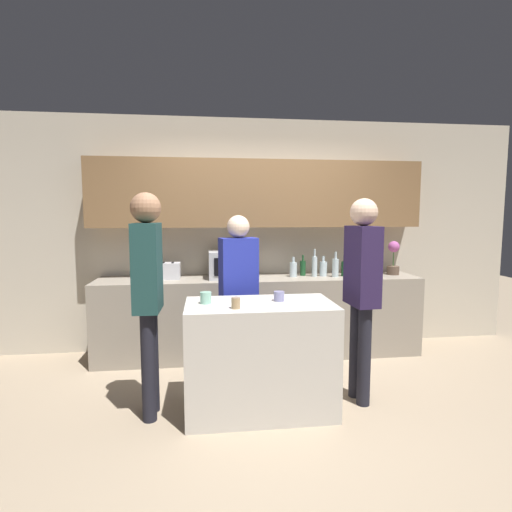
# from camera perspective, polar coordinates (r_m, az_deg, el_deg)

# --- Properties ---
(ground_plane) EXTENTS (14.00, 14.00, 0.00)m
(ground_plane) POSITION_cam_1_polar(r_m,az_deg,el_deg) (3.46, 3.87, -21.54)
(ground_plane) COLOR gray
(back_wall) EXTENTS (6.40, 0.40, 2.70)m
(back_wall) POSITION_cam_1_polar(r_m,az_deg,el_deg) (4.71, 0.14, 5.28)
(back_wall) COLOR beige
(back_wall) RESTS_ON ground_plane
(back_counter) EXTENTS (3.60, 0.62, 0.89)m
(back_counter) POSITION_cam_1_polar(r_m,az_deg,el_deg) (4.59, 0.57, -8.56)
(back_counter) COLOR gray
(back_counter) RESTS_ON ground_plane
(kitchen_island) EXTENTS (1.18, 0.63, 0.89)m
(kitchen_island) POSITION_cam_1_polar(r_m,az_deg,el_deg) (3.33, 0.55, -14.23)
(kitchen_island) COLOR beige
(kitchen_island) RESTS_ON ground_plane
(microwave) EXTENTS (0.52, 0.39, 0.30)m
(microwave) POSITION_cam_1_polar(r_m,az_deg,el_deg) (4.46, -3.42, -1.22)
(microwave) COLOR #B7BABC
(microwave) RESTS_ON back_counter
(toaster) EXTENTS (0.26, 0.16, 0.18)m
(toaster) POSITION_cam_1_polar(r_m,az_deg,el_deg) (4.48, -12.43, -2.09)
(toaster) COLOR silver
(toaster) RESTS_ON back_counter
(potted_plant) EXTENTS (0.14, 0.14, 0.40)m
(potted_plant) POSITION_cam_1_polar(r_m,az_deg,el_deg) (4.95, 19.04, -0.25)
(potted_plant) COLOR brown
(potted_plant) RESTS_ON back_counter
(bottle_0) EXTENTS (0.08, 0.08, 0.23)m
(bottle_0) POSITION_cam_1_polar(r_m,az_deg,el_deg) (4.55, 5.35, -1.89)
(bottle_0) COLOR silver
(bottle_0) RESTS_ON back_counter
(bottle_1) EXTENTS (0.07, 0.07, 0.24)m
(bottle_1) POSITION_cam_1_polar(r_m,az_deg,el_deg) (4.65, 6.71, -1.67)
(bottle_1) COLOR #194723
(bottle_1) RESTS_ON back_counter
(bottle_2) EXTENTS (0.06, 0.06, 0.32)m
(bottle_2) POSITION_cam_1_polar(r_m,az_deg,el_deg) (4.60, 8.35, -1.42)
(bottle_2) COLOR silver
(bottle_2) RESTS_ON back_counter
(bottle_3) EXTENTS (0.08, 0.08, 0.23)m
(bottle_3) POSITION_cam_1_polar(r_m,az_deg,el_deg) (4.65, 9.58, -1.76)
(bottle_3) COLOR silver
(bottle_3) RESTS_ON back_counter
(bottle_4) EXTENTS (0.07, 0.07, 0.29)m
(bottle_4) POSITION_cam_1_polar(r_m,az_deg,el_deg) (4.60, 11.28, -1.60)
(bottle_4) COLOR silver
(bottle_4) RESTS_ON back_counter
(bottle_5) EXTENTS (0.07, 0.07, 0.24)m
(bottle_5) POSITION_cam_1_polar(r_m,az_deg,el_deg) (4.69, 12.49, -1.72)
(bottle_5) COLOR #194723
(bottle_5) RESTS_ON back_counter
(bottle_6) EXTENTS (0.08, 0.08, 0.25)m
(bottle_6) POSITION_cam_1_polar(r_m,az_deg,el_deg) (4.77, 13.52, -1.57)
(bottle_6) COLOR #472814
(bottle_6) RESTS_ON back_counter
(cup_0) EXTENTS (0.09, 0.09, 0.09)m
(cup_0) POSITION_cam_1_polar(r_m,az_deg,el_deg) (3.20, -7.19, -5.94)
(cup_0) COLOR #8BC5AF
(cup_0) RESTS_ON kitchen_island
(cup_1) EXTENTS (0.07, 0.07, 0.08)m
(cup_1) POSITION_cam_1_polar(r_m,az_deg,el_deg) (3.01, -2.91, -6.72)
(cup_1) COLOR tan
(cup_1) RESTS_ON kitchen_island
(cup_2) EXTENTS (0.09, 0.09, 0.08)m
(cup_2) POSITION_cam_1_polar(r_m,az_deg,el_deg) (3.27, 3.32, -5.75)
(cup_2) COLOR #8281B3
(cup_2) RESTS_ON kitchen_island
(person_left) EXTENTS (0.23, 0.34, 1.76)m
(person_left) POSITION_cam_1_polar(r_m,az_deg,el_deg) (3.19, -15.20, -3.92)
(person_left) COLOR black
(person_left) RESTS_ON ground_plane
(person_center) EXTENTS (0.37, 0.26, 1.59)m
(person_center) POSITION_cam_1_polar(r_m,az_deg,el_deg) (3.74, -2.51, -4.16)
(person_center) COLOR black
(person_center) RESTS_ON ground_plane
(person_right) EXTENTS (0.23, 0.35, 1.73)m
(person_right) POSITION_cam_1_polar(r_m,az_deg,el_deg) (3.46, 14.89, -3.58)
(person_right) COLOR black
(person_right) RESTS_ON ground_plane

